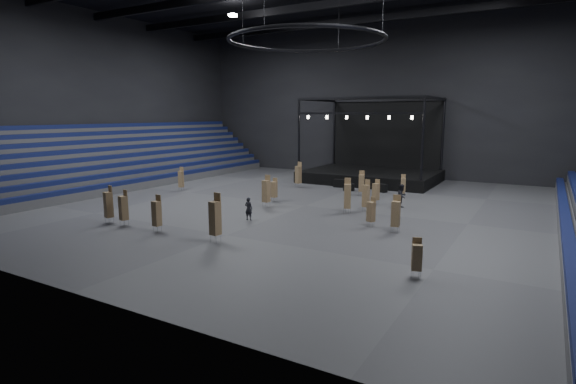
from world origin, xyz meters
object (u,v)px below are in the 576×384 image
Objects in this scene: stage at (373,168)px; chair_stack_3 at (298,174)px; flight_case_left at (340,183)px; chair_stack_0 at (266,191)px; chair_stack_7 at (109,204)px; chair_stack_11 at (157,213)px; chair_stack_9 at (366,195)px; chair_stack_13 at (124,207)px; flight_case_right at (381,188)px; chair_stack_6 at (347,196)px; chair_stack_15 at (181,179)px; man_center at (249,209)px; chair_stack_2 at (376,191)px; flight_case_mid at (349,187)px; chair_stack_10 at (362,183)px; chair_stack_1 at (371,211)px; chair_stack_4 at (396,213)px; crew_member at (402,196)px; chair_stack_12 at (274,189)px; chair_stack_8 at (417,256)px; chair_stack_5 at (403,185)px; chair_stack_14 at (215,217)px.

stage is 5.36× the size of chair_stack_3.
flight_case_left is 0.47× the size of chair_stack_0.
chair_stack_11 is at bearing 14.51° from chair_stack_7.
chair_stack_13 is at bearing -122.42° from chair_stack_9.
flight_case_left is (-1.37, -6.08, -1.04)m from stage.
flight_case_right is at bearing 73.88° from chair_stack_11.
chair_stack_6 is 18.13m from chair_stack_15.
chair_stack_6 is 1.66× the size of man_center.
chair_stack_0 is 1.00× the size of chair_stack_3.
chair_stack_2 is 1.30× the size of man_center.
chair_stack_9 reaches higher than chair_stack_13.
flight_case_mid is 7.01m from chair_stack_2.
chair_stack_2 is 0.85× the size of chair_stack_9.
chair_stack_10 is at bearing -107.11° from flight_case_right.
chair_stack_15 is at bearing -152.28° from flight_case_right.
chair_stack_6 reaches higher than chair_stack_1.
chair_stack_13 is at bearing -160.60° from chair_stack_4.
chair_stack_4 is 1.27× the size of crew_member.
chair_stack_4 is 1.19× the size of chair_stack_12.
chair_stack_0 is at bearing 71.52° from chair_stack_7.
stage is at bearing 75.81° from chair_stack_12.
chair_stack_4 is (13.93, -12.69, -0.08)m from chair_stack_3.
flight_case_mid is 0.56× the size of chair_stack_8.
flight_case_right is at bearing 15.66° from flight_case_mid.
flight_case_left is at bearing -102.72° from stage.
chair_stack_7 is at bearing -118.49° from chair_stack_0.
flight_case_mid is at bearing -98.37° from man_center.
chair_stack_15 reaches higher than chair_stack_5.
flight_case_left is at bearing 143.48° from chair_stack_1.
stage reaches higher than chair_stack_12.
chair_stack_0 reaches higher than chair_stack_9.
chair_stack_2 is 1.04× the size of chair_stack_12.
chair_stack_3 is 1.08× the size of chair_stack_4.
chair_stack_5 is (7.12, -2.14, 0.66)m from flight_case_left.
chair_stack_4 is 17.88m from chair_stack_13.
chair_stack_14 reaches higher than chair_stack_3.
chair_stack_1 is 0.83× the size of chair_stack_13.
crew_member is (-1.83, 7.80, -0.31)m from chair_stack_4.
chair_stack_0 reaches higher than chair_stack_4.
flight_case_right is at bearing 55.83° from chair_stack_10.
crew_member is at bearing 87.72° from chair_stack_8.
crew_member is at bearing -133.69° from man_center.
chair_stack_15 reaches higher than chair_stack_10.
man_center is at bearing -103.13° from chair_stack_2.
chair_stack_2 is 2.26m from crew_member.
chair_stack_5 is at bearing 118.81° from chair_stack_1.
chair_stack_14 is 5.80m from man_center.
chair_stack_4 reaches higher than chair_stack_8.
chair_stack_10 is 5.88m from crew_member.
chair_stack_11 reaches higher than chair_stack_1.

